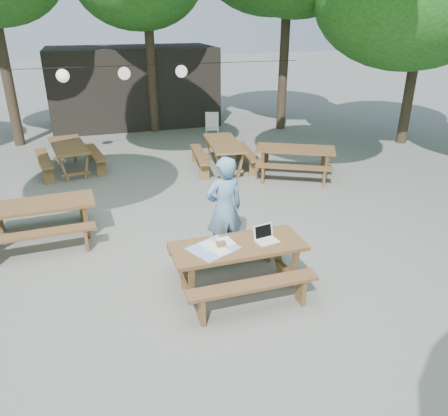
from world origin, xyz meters
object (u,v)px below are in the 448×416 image
at_px(main_picnic_table, 238,265).
at_px(picnic_table_nw, 40,222).
at_px(plastic_chair, 212,132).
at_px(woman, 224,209).

height_order(main_picnic_table, picnic_table_nw, same).
bearing_deg(plastic_chair, picnic_table_nw, -114.49).
bearing_deg(picnic_table_nw, woman, -30.55).
xyz_separation_m(picnic_table_nw, plastic_chair, (5.02, 5.91, -0.13)).
relative_size(main_picnic_table, woman, 1.09).
distance_m(woman, plastic_chair, 7.81).
bearing_deg(plastic_chair, main_picnic_table, -87.70).
xyz_separation_m(picnic_table_nw, woman, (3.06, -1.62, 0.53)).
bearing_deg(woman, picnic_table_nw, -34.74).
xyz_separation_m(main_picnic_table, woman, (0.08, 0.94, 0.53)).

